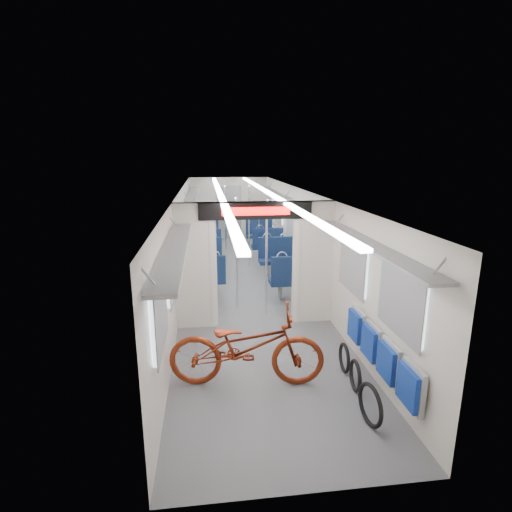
{
  "coord_description": "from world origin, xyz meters",
  "views": [
    {
      "loc": [
        -0.86,
        -9.01,
        3.11
      ],
      "look_at": [
        0.11,
        -1.24,
        1.11
      ],
      "focal_mm": 28.0,
      "sensor_mm": 36.0,
      "label": 1
    }
  ],
  "objects_px": {
    "bike_hoop_c": "(344,359)",
    "seat_bay_near_left": "(205,264)",
    "bicycle": "(247,347)",
    "stanchion_far_right": "(249,227)",
    "bike_hoop_a": "(370,407)",
    "seat_bay_far_right": "(263,236)",
    "bike_hoop_b": "(355,377)",
    "flip_bench": "(380,352)",
    "stanchion_far_left": "(226,227)",
    "seat_bay_far_left": "(205,238)",
    "stanchion_near_right": "(266,259)",
    "stanchion_near_left": "(237,254)",
    "seat_bay_near_right": "(283,264)"
  },
  "relations": [
    {
      "from": "bike_hoop_c",
      "to": "seat_bay_near_left",
      "type": "distance_m",
      "value": 4.75
    },
    {
      "from": "bicycle",
      "to": "bike_hoop_c",
      "type": "distance_m",
      "value": 1.5
    },
    {
      "from": "bike_hoop_c",
      "to": "stanchion_far_right",
      "type": "height_order",
      "value": "stanchion_far_right"
    },
    {
      "from": "bike_hoop_a",
      "to": "seat_bay_far_right",
      "type": "bearing_deg",
      "value": 90.28
    },
    {
      "from": "bike_hoop_b",
      "to": "flip_bench",
      "type": "bearing_deg",
      "value": -11.08
    },
    {
      "from": "seat_bay_far_right",
      "to": "seat_bay_near_left",
      "type": "bearing_deg",
      "value": -120.9
    },
    {
      "from": "flip_bench",
      "to": "stanchion_far_right",
      "type": "distance_m",
      "value": 6.51
    },
    {
      "from": "stanchion_far_left",
      "to": "stanchion_far_right",
      "type": "xyz_separation_m",
      "value": [
        0.65,
        -0.03,
        0.0
      ]
    },
    {
      "from": "stanchion_far_left",
      "to": "bike_hoop_a",
      "type": "bearing_deg",
      "value": -79.51
    },
    {
      "from": "flip_bench",
      "to": "seat_bay_far_right",
      "type": "distance_m",
      "value": 7.96
    },
    {
      "from": "seat_bay_far_left",
      "to": "bike_hoop_a",
      "type": "bearing_deg",
      "value": -77.32
    },
    {
      "from": "seat_bay_far_left",
      "to": "stanchion_near_right",
      "type": "distance_m",
      "value": 5.17
    },
    {
      "from": "stanchion_far_right",
      "to": "seat_bay_far_left",
      "type": "bearing_deg",
      "value": 130.66
    },
    {
      "from": "bike_hoop_b",
      "to": "seat_bay_far_left",
      "type": "xyz_separation_m",
      "value": [
        -2.0,
        7.8,
        0.38
      ]
    },
    {
      "from": "bicycle",
      "to": "stanchion_near_right",
      "type": "bearing_deg",
      "value": -7.63
    },
    {
      "from": "flip_bench",
      "to": "bike_hoop_a",
      "type": "xyz_separation_m",
      "value": [
        -0.38,
        -0.65,
        -0.34
      ]
    },
    {
      "from": "bike_hoop_a",
      "to": "stanchion_near_left",
      "type": "relative_size",
      "value": 0.23
    },
    {
      "from": "seat_bay_near_left",
      "to": "stanchion_near_right",
      "type": "bearing_deg",
      "value": -58.46
    },
    {
      "from": "bike_hoop_a",
      "to": "bike_hoop_c",
      "type": "xyz_separation_m",
      "value": [
        0.1,
        1.19,
        -0.04
      ]
    },
    {
      "from": "bike_hoop_a",
      "to": "stanchion_far_left",
      "type": "bearing_deg",
      "value": 100.49
    },
    {
      "from": "seat_bay_near_left",
      "to": "stanchion_near_left",
      "type": "distance_m",
      "value": 1.78
    },
    {
      "from": "bike_hoop_c",
      "to": "seat_bay_near_right",
      "type": "bearing_deg",
      "value": 92.09
    },
    {
      "from": "bike_hoop_a",
      "to": "seat_bay_near_right",
      "type": "xyz_separation_m",
      "value": [
        -0.04,
        5.18,
        0.32
      ]
    },
    {
      "from": "seat_bay_far_right",
      "to": "stanchion_near_left",
      "type": "distance_m",
      "value": 4.85
    },
    {
      "from": "seat_bay_near_right",
      "to": "stanchion_far_left",
      "type": "distance_m",
      "value": 2.36
    },
    {
      "from": "bike_hoop_b",
      "to": "seat_bay_far_left",
      "type": "height_order",
      "value": "seat_bay_far_left"
    },
    {
      "from": "seat_bay_far_right",
      "to": "stanchion_near_right",
      "type": "relative_size",
      "value": 0.91
    },
    {
      "from": "bike_hoop_c",
      "to": "seat_bay_far_right",
      "type": "relative_size",
      "value": 0.21
    },
    {
      "from": "stanchion_far_right",
      "to": "stanchion_near_right",
      "type": "bearing_deg",
      "value": -90.73
    },
    {
      "from": "bicycle",
      "to": "stanchion_near_left",
      "type": "bearing_deg",
      "value": 5.09
    },
    {
      "from": "flip_bench",
      "to": "seat_bay_near_left",
      "type": "distance_m",
      "value": 5.34
    },
    {
      "from": "seat_bay_near_left",
      "to": "stanchion_far_left",
      "type": "xyz_separation_m",
      "value": [
        0.6,
        1.61,
        0.61
      ]
    },
    {
      "from": "bike_hoop_b",
      "to": "stanchion_near_left",
      "type": "height_order",
      "value": "stanchion_near_left"
    },
    {
      "from": "seat_bay_far_right",
      "to": "stanchion_far_left",
      "type": "xyz_separation_m",
      "value": [
        -1.27,
        -1.52,
        0.6
      ]
    },
    {
      "from": "flip_bench",
      "to": "seat_bay_far_left",
      "type": "bearing_deg",
      "value": 106.25
    },
    {
      "from": "bike_hoop_c",
      "to": "stanchion_far_left",
      "type": "relative_size",
      "value": 0.19
    },
    {
      "from": "flip_bench",
      "to": "bike_hoop_b",
      "type": "bearing_deg",
      "value": 168.92
    },
    {
      "from": "bike_hoop_b",
      "to": "bicycle",
      "type": "bearing_deg",
      "value": 166.46
    },
    {
      "from": "bike_hoop_a",
      "to": "seat_bay_far_left",
      "type": "xyz_separation_m",
      "value": [
        -1.91,
        8.5,
        0.33
      ]
    },
    {
      "from": "seat_bay_near_left",
      "to": "stanchion_near_right",
      "type": "distance_m",
      "value": 2.38
    },
    {
      "from": "bike_hoop_c",
      "to": "stanchion_near_left",
      "type": "height_order",
      "value": "stanchion_near_left"
    },
    {
      "from": "seat_bay_far_right",
      "to": "stanchion_far_left",
      "type": "relative_size",
      "value": 0.91
    },
    {
      "from": "bike_hoop_a",
      "to": "seat_bay_near_right",
      "type": "distance_m",
      "value": 5.19
    },
    {
      "from": "bike_hoop_b",
      "to": "seat_bay_near_left",
      "type": "relative_size",
      "value": 0.21
    },
    {
      "from": "seat_bay_near_left",
      "to": "stanchion_near_right",
      "type": "xyz_separation_m",
      "value": [
        1.21,
        -1.96,
        0.61
      ]
    },
    {
      "from": "seat_bay_far_left",
      "to": "stanchion_near_left",
      "type": "height_order",
      "value": "stanchion_near_left"
    },
    {
      "from": "bicycle",
      "to": "seat_bay_near_left",
      "type": "distance_m",
      "value": 4.46
    },
    {
      "from": "stanchion_near_left",
      "to": "stanchion_far_right",
      "type": "xyz_separation_m",
      "value": [
        0.59,
        3.11,
        0.0
      ]
    },
    {
      "from": "bicycle",
      "to": "seat_bay_near_right",
      "type": "relative_size",
      "value": 0.98
    },
    {
      "from": "bike_hoop_c",
      "to": "stanchion_near_left",
      "type": "bearing_deg",
      "value": 116.26
    }
  ]
}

